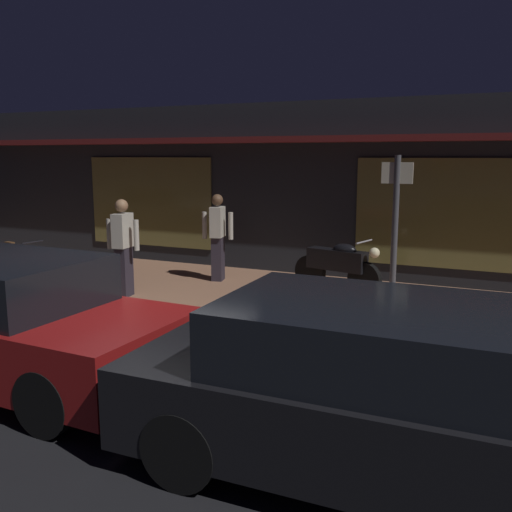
# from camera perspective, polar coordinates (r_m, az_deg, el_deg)

# --- Properties ---
(ground_plane) EXTENTS (60.00, 60.00, 0.00)m
(ground_plane) POSITION_cam_1_polar(r_m,az_deg,el_deg) (7.60, -12.06, -9.66)
(ground_plane) COLOR black
(sidewalk_slab) EXTENTS (18.00, 4.00, 0.15)m
(sidewalk_slab) POSITION_cam_1_polar(r_m,az_deg,el_deg) (10.03, -1.87, -4.11)
(sidewalk_slab) COLOR #8C6047
(sidewalk_slab) RESTS_ON ground_plane
(storefront_building) EXTENTS (18.00, 3.30, 3.60)m
(storefront_building) POSITION_cam_1_polar(r_m,az_deg,el_deg) (12.87, 4.81, 6.82)
(storefront_building) COLOR black
(storefront_building) RESTS_ON ground_plane
(motorcycle) EXTENTS (1.68, 0.66, 0.97)m
(motorcycle) POSITION_cam_1_polar(r_m,az_deg,el_deg) (10.04, 8.33, -0.86)
(motorcycle) COLOR black
(motorcycle) RESTS_ON sidewalk_slab
(bicycle_parked) EXTENTS (1.65, 0.42, 0.91)m
(bicycle_parked) POSITION_cam_1_polar(r_m,az_deg,el_deg) (11.01, -22.77, -1.31)
(bicycle_parked) COLOR black
(bicycle_parked) RESTS_ON sidewalk_slab
(person_photographer) EXTENTS (0.62, 0.40, 1.67)m
(person_photographer) POSITION_cam_1_polar(r_m,az_deg,el_deg) (9.85, -13.29, 1.02)
(person_photographer) COLOR #28232D
(person_photographer) RESTS_ON sidewalk_slab
(person_bystander) EXTENTS (0.61, 0.42, 1.67)m
(person_bystander) POSITION_cam_1_polar(r_m,az_deg,el_deg) (10.85, -3.90, 2.09)
(person_bystander) COLOR #28232D
(person_bystander) RESTS_ON sidewalk_slab
(sign_post) EXTENTS (0.44, 0.09, 2.40)m
(sign_post) POSITION_cam_1_polar(r_m,az_deg,el_deg) (8.34, 13.87, 2.73)
(sign_post) COLOR #47474C
(sign_post) RESTS_ON sidewalk_slab
(parked_car_far) EXTENTS (4.16, 1.90, 1.42)m
(parked_car_far) POSITION_cam_1_polar(r_m,az_deg,el_deg) (7.02, -23.86, -5.96)
(parked_car_far) COLOR black
(parked_car_far) RESTS_ON ground_plane
(parked_car_across) EXTENTS (4.12, 1.82, 1.42)m
(parked_car_across) POSITION_cam_1_polar(r_m,az_deg,el_deg) (4.68, 11.92, -13.28)
(parked_car_across) COLOR black
(parked_car_across) RESTS_ON ground_plane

